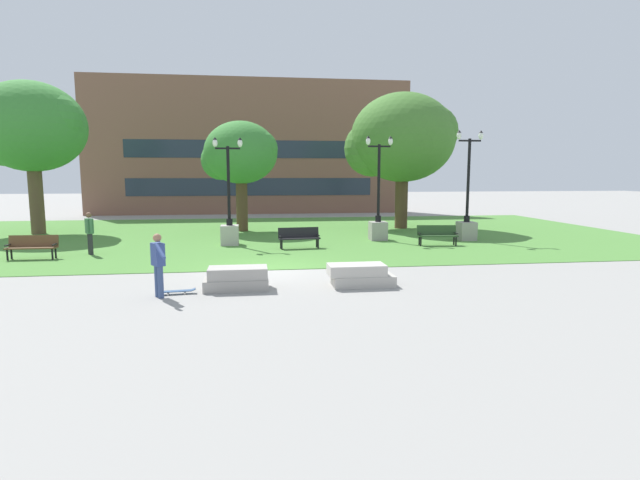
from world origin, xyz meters
TOP-DOWN VIEW (x-y plane):
  - ground_plane at (0.00, 0.00)m, footprint 140.00×140.00m
  - grass_lawn at (0.00, 10.00)m, footprint 40.00×20.00m
  - concrete_block_center at (-0.97, -2.69)m, footprint 1.80×0.90m
  - concrete_block_left at (2.59, -2.69)m, footprint 1.92×0.90m
  - person_skateboarder at (-2.99, -3.34)m, footprint 0.65×1.39m
  - skateboard at (-2.59, -3.05)m, footprint 1.04×0.31m
  - park_bench_near_left at (1.51, 4.80)m, footprint 1.84×0.68m
  - park_bench_near_right at (7.84, 4.87)m, footprint 1.85×0.72m
  - park_bench_far_left at (-8.86, 3.43)m, footprint 1.80×0.55m
  - lamp_post_left at (-1.54, 6.26)m, footprint 1.32×0.80m
  - lamp_post_center at (9.90, 6.34)m, footprint 1.32×0.80m
  - lamp_post_right at (5.62, 6.99)m, footprint 1.32×0.80m
  - tree_far_left at (-1.12, 11.85)m, footprint 4.29×4.09m
  - tree_near_left at (8.25, 12.08)m, footprint 6.39×6.09m
  - tree_far_right at (-12.07, 11.97)m, footprint 5.84×5.56m
  - person_bystander_near_lawn at (-6.99, 4.22)m, footprint 0.41×0.60m
  - building_facade_distant at (-0.49, 24.50)m, footprint 26.07×1.03m

SIDE VIEW (x-z plane):
  - ground_plane at x=0.00m, z-range 0.00..0.00m
  - grass_lawn at x=0.00m, z-range 0.00..0.02m
  - skateboard at x=-2.59m, z-range 0.02..0.15m
  - concrete_block_center at x=-0.97m, z-range -0.01..0.63m
  - concrete_block_left at x=2.59m, z-range -0.01..0.63m
  - park_bench_near_left at x=1.51m, z-range 0.09..0.99m
  - park_bench_near_right at x=7.84m, z-range 0.09..0.99m
  - park_bench_far_left at x=-8.86m, z-range 0.09..0.99m
  - person_skateboarder at x=-2.99m, z-range 0.12..1.83m
  - person_bystander_near_lawn at x=-6.99m, z-range 0.13..1.84m
  - lamp_post_left at x=-1.54m, z-range -1.42..3.44m
  - lamp_post_right at x=5.62m, z-range -1.48..3.56m
  - lamp_post_center at x=9.90m, z-range -1.56..3.74m
  - tree_far_left at x=-1.12m, z-range 1.27..7.42m
  - tree_near_left at x=8.25m, z-range 1.31..9.24m
  - building_facade_distant at x=-0.49m, z-range -0.01..10.80m
  - tree_far_right at x=-12.07m, z-range 1.60..9.67m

